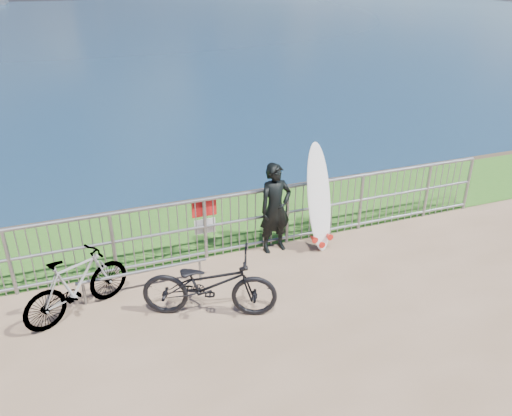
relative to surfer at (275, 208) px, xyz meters
name	(u,v)px	position (x,y,z in m)	size (l,w,h in m)	color
grass_strip	(216,224)	(-0.71, 1.25, -0.79)	(120.00, 120.00, 0.00)	#275C19
railing	(234,223)	(-0.70, 0.15, -0.23)	(10.06, 0.10, 1.13)	gray
surfer	(275,208)	(0.00, 0.00, 0.00)	(0.59, 0.39, 1.61)	black
surfboard	(319,202)	(0.73, -0.19, 0.08)	(0.60, 0.55, 1.93)	white
bicycle_near	(209,284)	(-1.56, -1.35, -0.30)	(0.67, 1.91, 1.00)	black
bicycle_far	(77,285)	(-3.31, -0.68, -0.32)	(0.45, 1.61, 0.97)	black
bike_rack	(143,274)	(-2.36, -0.50, -0.47)	(1.95, 0.05, 0.40)	gray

